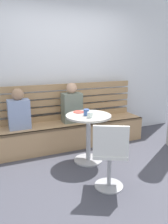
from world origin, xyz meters
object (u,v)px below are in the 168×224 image
Objects in this scene: white_chair at (110,154)px; cup_mug_blue at (86,112)px; booth_bench at (72,134)px; plate_small at (79,112)px; cafe_table at (88,129)px; cup_glass_short at (90,115)px; person_adult at (72,105)px; person_child_left at (19,111)px.

cup_mug_blue is (0.05, 0.80, 0.32)m from white_chair.
plate_small reaches higher than booth_bench.
white_chair is (-0.08, -1.50, 0.24)m from booth_bench.
cafe_table is 0.30m from cup_glass_short.
cafe_table is at bearing -90.28° from person_adult.
person_adult is (0.01, 0.02, 0.53)m from booth_bench.
person_adult is 8.80× the size of cup_glass_short.
booth_bench is 1.52m from white_chair.
person_adult is 7.41× the size of cup_mug_blue.
white_chair is 8.95× the size of cup_mug_blue.
cafe_table is at bearing 83.58° from white_chair.
plate_small is at bearing 88.85° from white_chair.
person_child_left is (-0.90, 0.00, 0.51)m from booth_bench.
white_chair is at bearing -61.39° from person_child_left.
cup_glass_short is 0.47× the size of plate_small.
white_chair is 0.74m from cup_glass_short.
plate_small is (-0.06, -0.49, 0.52)m from booth_bench.
white_chair is 1.73m from person_child_left.
person_child_left is (-0.91, -0.01, -0.02)m from person_adult.
cup_glass_short reaches higher than cafe_table.
booth_bench is 4.10× the size of person_child_left.
cup_glass_short is (-0.00, -0.13, -0.01)m from cup_mug_blue.
person_child_left is at bearing 142.53° from cafe_table.
person_child_left reaches higher than plate_small.
cafe_table reaches higher than booth_bench.
cup_mug_blue reaches higher than cup_glass_short.
plate_small reaches higher than cafe_table.
cup_mug_blue reaches higher than cafe_table.
cup_glass_short is (-0.03, -0.84, 0.56)m from booth_bench.
booth_bench is 0.72m from plate_small.
cafe_table is 1.17m from person_child_left.
cup_mug_blue is (-0.04, -0.01, 0.27)m from cafe_table.
person_child_left is at bearing 179.85° from booth_bench.
white_chair is 5.00× the size of plate_small.
person_adult is at bearing 86.45° from white_chair.
plate_small is (-0.03, 0.35, -0.03)m from cup_glass_short.
cup_glass_short is (-0.04, -0.14, 0.26)m from cafe_table.
person_child_left reaches higher than booth_bench.
cup_mug_blue is at bearing -81.93° from plate_small.
person_adult reaches higher than cafe_table.
person_child_left is 1.13m from cup_mug_blue.
booth_bench is at bearing -0.15° from person_child_left.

